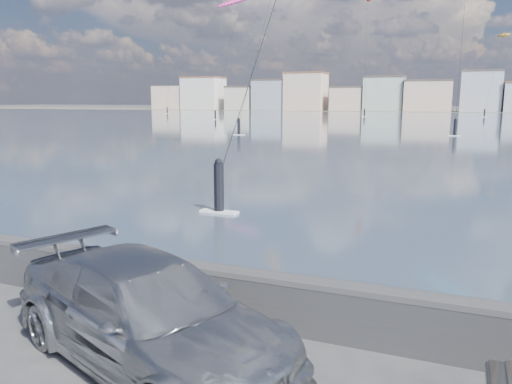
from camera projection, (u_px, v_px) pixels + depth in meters
bay_water at (431, 122)px, 90.55m from camera, size 500.00×177.00×0.00m
far_shore_strip at (446, 111)px, 189.48m from camera, size 500.00×60.00×0.00m
seawall at (182, 284)px, 9.47m from camera, size 400.00×0.36×1.08m
far_buildings at (450, 94)px, 175.14m from camera, size 240.79×13.26×14.60m
car_silver at (149, 313)px, 7.63m from camera, size 5.99×4.13×1.61m
kitesurfer_6 at (239, 1)px, 105.99m from camera, size 10.19×11.77×27.28m
kitesurfer_8 at (503, 37)px, 123.18m from camera, size 5.78×13.65×20.95m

